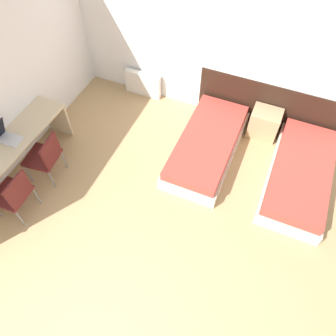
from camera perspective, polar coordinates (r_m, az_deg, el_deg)
name	(u,v)px	position (r m, az deg, el deg)	size (l,w,h in m)	color
wall_back	(217,46)	(5.69, 8.59, 20.31)	(6.08, 0.05, 2.70)	white
headboard_panel	(270,107)	(6.09, 17.32, 10.09)	(2.59, 0.03, 0.90)	black
bed_near_window	(207,146)	(5.59, 6.80, 3.91)	(0.94, 2.03, 0.39)	beige
bed_near_door	(300,175)	(5.58, 21.95, -1.10)	(0.94, 2.03, 0.39)	beige
nightstand	(264,123)	(6.04, 16.43, 7.47)	(0.50, 0.40, 0.53)	tan
radiator	(143,84)	(6.64, -4.37, 14.43)	(0.73, 0.12, 0.50)	silver
desk	(3,161)	(5.40, -26.75, 1.15)	(0.54, 2.54, 0.75)	#C6B28E
chair_near_laptop	(45,156)	(5.36, -20.65, 2.00)	(0.52, 0.52, 0.88)	#511919
chair_near_notebook	(13,193)	(5.11, -25.32, -4.03)	(0.48, 0.48, 0.88)	#511919
laptop	(6,136)	(5.41, -26.32, 5.03)	(0.36, 0.23, 0.35)	silver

